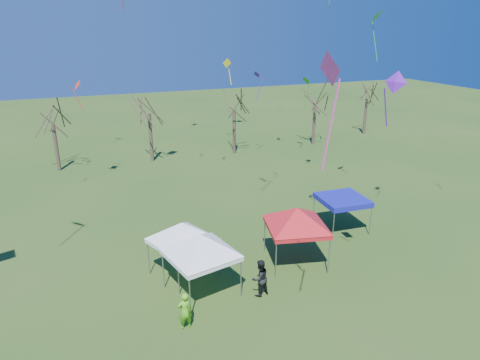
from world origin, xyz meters
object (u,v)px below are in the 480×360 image
object	(u,v)px
tree_4	(316,89)
tree_5	(368,86)
tent_white_west	(200,238)
tree_3	(234,94)
tree_2	(148,96)
tree_1	(50,107)
person_dark	(260,278)
tent_blue	(343,200)
tent_white_mid	(182,226)
person_green	(185,311)
tent_red	(297,212)

from	to	relation	value
tree_4	tree_5	bearing A→B (deg)	13.85
tent_white_west	tree_3	bearing A→B (deg)	65.28
tree_2	tree_4	distance (m)	17.73
tree_1	tree_5	world-z (taller)	tree_1
tree_5	person_dark	distance (m)	36.42
tent_blue	person_dark	xyz separation A→B (m)	(-7.80, -4.65, -1.07)
tree_1	tree_2	world-z (taller)	tree_2
tree_2	tent_blue	world-z (taller)	tree_2
tree_4	tent_blue	distance (m)	21.45
tree_3	tent_white_mid	distance (m)	23.28
tree_3	tent_white_west	distance (m)	24.80
tree_5	tent_blue	bearing A→B (deg)	-130.05
tent_blue	person_dark	size ratio (longest dim) A/B	1.57
person_dark	person_green	bearing A→B (deg)	0.27
tent_white_mid	tent_white_west	bearing A→B (deg)	-78.24
tent_red	person_green	size ratio (longest dim) A/B	2.40
tree_5	person_green	bearing A→B (deg)	-137.82
tree_4	person_dark	distance (m)	29.54
tent_white_mid	person_dark	distance (m)	4.72
person_dark	tent_white_west	bearing A→B (deg)	-40.55
tent_red	tent_blue	bearing A→B (deg)	28.42
tree_5	tent_white_mid	distance (m)	36.30
tree_5	tree_4	bearing A→B (deg)	-166.15
tree_2	tree_5	xyz separation A→B (m)	(26.09, 1.69, -0.56)
tree_4	tree_3	bearing A→B (deg)	179.74
tree_4	tree_5	distance (m)	8.62
tree_2	tent_red	world-z (taller)	tree_2
tent_white_mid	tent_red	distance (m)	6.12
tent_white_mid	person_dark	world-z (taller)	tent_white_mid
tree_1	tree_4	distance (m)	26.13
tree_4	tent_red	world-z (taller)	tree_4
tent_blue	tree_5	bearing A→B (deg)	49.95
tree_2	tent_red	xyz separation A→B (m)	(3.73, -21.85, -3.23)
tent_red	person_green	xyz separation A→B (m)	(-7.05, -3.11, -2.19)
person_green	tent_blue	bearing A→B (deg)	-160.18
tree_4	person_green	bearing A→B (deg)	-130.56
tree_3	person_dark	xyz separation A→B (m)	(-7.74, -23.61, -5.14)
tent_red	tent_white_west	bearing A→B (deg)	-171.58
tree_5	tent_blue	size ratio (longest dim) A/B	2.52
tent_white_mid	person_green	xyz separation A→B (m)	(-1.03, -4.21, -1.91)
person_green	tree_3	bearing A→B (deg)	-121.35
tree_2	person_green	xyz separation A→B (m)	(-3.32, -24.96, -5.42)
tree_3	tree_5	world-z (taller)	tree_3
tree_5	person_dark	xyz separation A→B (m)	(-25.43, -25.63, -4.79)
person_dark	tent_white_mid	bearing A→B (deg)	-61.46
tent_white_west	tree_2	bearing A→B (deg)	85.24
tent_blue	tree_2	bearing A→B (deg)	113.68
tent_white_mid	tent_blue	distance (m)	10.87
tent_white_west	person_dark	xyz separation A→B (m)	(2.54, -1.26, -2.03)
tree_4	person_green	world-z (taller)	tree_4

